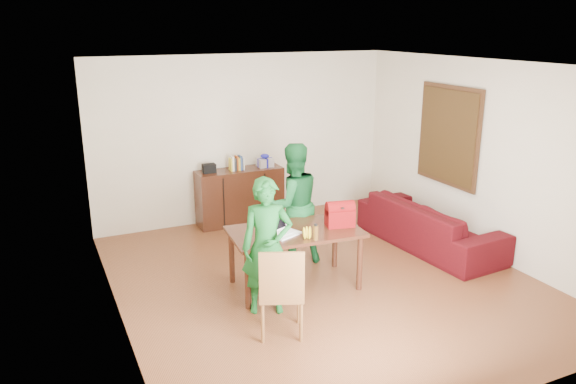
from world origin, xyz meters
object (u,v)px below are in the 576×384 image
laptop (285,231)px  red_bag (340,216)px  table (295,237)px  person_far (293,204)px  chair (281,308)px  sofa (429,224)px  person_near (267,246)px  bottle (316,232)px

laptop → red_bag: bearing=-23.0°
table → person_far: (0.29, 0.69, 0.18)m
chair → sofa: bearing=46.1°
chair → person_far: size_ratio=0.60×
person_far → laptop: bearing=59.5°
chair → red_bag: bearing=58.2°
chair → person_far: person_far is taller
table → laptop: (-0.18, -0.09, 0.14)m
laptop → sofa: laptop is taller
table → laptop: size_ratio=3.89×
person_near → person_far: person_far is taller
table → person_far: 0.77m
chair → laptop: size_ratio=2.37×
chair → red_bag: chair is taller
sofa → chair: bearing=109.7°
red_bag → person_far: bearing=121.6°
bottle → red_bag: size_ratio=0.57×
person_near → red_bag: size_ratio=4.54×
laptop → red_bag: size_ratio=1.23×
chair → red_bag: 1.57m
table → person_near: size_ratio=1.06×
chair → laptop: (0.44, 0.87, 0.49)m
red_bag → sofa: 1.91m
person_near → bottle: person_near is taller
bottle → sofa: (2.27, 0.74, -0.50)m
table → chair: 1.19m
table → chair: size_ratio=1.65×
person_near → person_far: bearing=72.7°
chair → bottle: (0.70, 0.58, 0.54)m
table → person_far: bearing=71.9°
person_near → bottle: bearing=23.9°
person_near → laptop: 0.50m
laptop → sofa: bearing=-12.3°
person_far → bottle: (-0.21, -1.07, 0.01)m
person_near → sofa: 3.03m
person_near → laptop: size_ratio=3.69×
chair → laptop: bearing=85.5°
table → person_near: person_near is taller
chair → person_near: 0.72m
person_near → red_bag: 1.17m
table → chair: (-0.62, -0.96, -0.36)m
table → person_near: 0.71m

